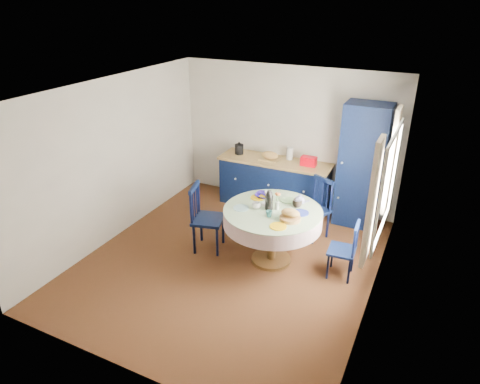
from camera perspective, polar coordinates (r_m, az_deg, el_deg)
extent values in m
plane|color=black|center=(6.38, -1.31, -9.15)|extent=(4.50, 4.50, 0.00)
plane|color=white|center=(5.39, -1.58, 13.39)|extent=(4.50, 4.50, 0.00)
cube|color=beige|center=(7.71, 6.31, 7.28)|extent=(4.00, 0.02, 2.50)
cube|color=beige|center=(6.86, -16.49, 4.08)|extent=(0.02, 4.50, 2.50)
cube|color=beige|center=(5.25, 18.38, -2.79)|extent=(0.02, 4.50, 2.50)
plane|color=white|center=(5.42, 19.19, 0.91)|extent=(0.00, 1.20, 1.20)
cube|color=silver|center=(4.77, 17.16, -1.47)|extent=(0.05, 0.34, 1.45)
cube|color=silver|center=(6.06, 19.52, 3.91)|extent=(0.05, 0.34, 1.45)
cube|color=black|center=(7.78, 4.60, 1.03)|extent=(1.95, 0.61, 0.86)
cube|color=tan|center=(7.61, 4.71, 4.11)|extent=(2.01, 0.65, 0.04)
cube|color=#AB000C|center=(7.41, 9.17, 4.11)|extent=(0.26, 0.14, 0.16)
cube|color=tan|center=(7.61, 3.98, 4.37)|extent=(0.34, 0.24, 0.02)
ellipsoid|color=#B79347|center=(7.58, 4.00, 4.91)|extent=(0.31, 0.20, 0.13)
cylinder|color=silver|center=(7.64, 6.63, 5.15)|extent=(0.12, 0.12, 0.22)
cube|color=black|center=(7.23, 16.00, 3.34)|extent=(0.72, 0.52, 2.06)
cylinder|color=white|center=(7.00, 13.44, 3.81)|extent=(0.04, 0.02, 0.04)
cylinder|color=white|center=(7.24, 12.96, -0.74)|extent=(0.04, 0.02, 0.04)
cylinder|color=#523117|center=(6.39, 4.16, -8.90)|extent=(0.58, 0.58, 0.05)
cylinder|color=#523117|center=(6.18, 4.27, -5.90)|extent=(0.12, 0.12, 0.77)
cylinder|color=#523117|center=(5.99, 4.39, -2.62)|extent=(1.33, 1.33, 0.03)
cylinder|color=white|center=(6.03, 4.36, -3.42)|extent=(1.39, 1.39, 0.22)
cylinder|color=beige|center=(5.98, 4.40, -2.45)|extent=(1.39, 1.39, 0.01)
cylinder|color=#7EACAF|center=(6.00, 0.13, -2.14)|extent=(0.22, 0.22, 0.01)
cylinder|color=#EAAF07|center=(5.56, 5.11, -4.59)|extent=(0.22, 0.22, 0.01)
cylinder|color=navy|center=(5.93, 8.11, -2.75)|extent=(0.22, 0.22, 0.01)
cylinder|color=#85BA74|center=(6.26, 6.38, -1.09)|extent=(0.22, 0.22, 0.01)
cylinder|color=#EAAF07|center=(6.30, 2.41, -0.74)|extent=(0.22, 0.22, 0.01)
cylinder|color=#A36C41|center=(5.73, 6.70, -3.50)|extent=(0.28, 0.28, 0.05)
ellipsoid|color=#B79347|center=(5.69, 6.74, -2.80)|extent=(0.26, 0.16, 0.11)
cube|color=silver|center=(6.07, 3.37, -1.66)|extent=(0.10, 0.07, 0.04)
cylinder|color=black|center=(6.37, -3.07, -6.67)|extent=(0.04, 0.04, 0.48)
cylinder|color=black|center=(6.69, -2.27, -5.01)|extent=(0.04, 0.04, 0.48)
cylinder|color=black|center=(6.46, -6.14, -6.31)|extent=(0.04, 0.04, 0.48)
cylinder|color=black|center=(6.77, -5.20, -4.69)|extent=(0.04, 0.04, 0.48)
cube|color=black|center=(6.44, -4.24, -3.67)|extent=(0.55, 0.56, 0.04)
cylinder|color=black|center=(6.21, -6.55, -2.15)|extent=(0.04, 0.04, 0.53)
cylinder|color=black|center=(6.53, -5.56, -0.67)|extent=(0.04, 0.04, 0.53)
cube|color=black|center=(6.27, -6.14, 0.61)|extent=(0.15, 0.42, 0.07)
cylinder|color=black|center=(6.30, -6.30, -1.97)|extent=(0.02, 0.02, 0.44)
cylinder|color=black|center=(6.38, -6.04, -1.57)|extent=(0.02, 0.02, 0.44)
cylinder|color=black|center=(6.47, -5.78, -1.18)|extent=(0.02, 0.02, 0.44)
cylinder|color=black|center=(6.97, 7.62, -4.06)|extent=(0.04, 0.04, 0.45)
cylinder|color=black|center=(6.76, 9.73, -5.19)|extent=(0.04, 0.04, 0.45)
cylinder|color=black|center=(7.18, 9.50, -3.25)|extent=(0.04, 0.04, 0.45)
cylinder|color=black|center=(6.98, 11.60, -4.32)|extent=(0.04, 0.04, 0.45)
cube|color=black|center=(6.85, 9.76, -2.41)|extent=(0.57, 0.57, 0.04)
cylinder|color=black|center=(6.98, 9.90, 0.37)|extent=(0.04, 0.04, 0.50)
cylinder|color=black|center=(6.77, 12.07, -0.62)|extent=(0.04, 0.04, 0.50)
cube|color=black|center=(6.78, 11.13, 1.62)|extent=(0.37, 0.21, 0.06)
cylinder|color=black|center=(6.94, 10.39, -0.02)|extent=(0.02, 0.02, 0.42)
cylinder|color=black|center=(6.88, 10.96, -0.28)|extent=(0.02, 0.02, 0.42)
cylinder|color=black|center=(6.83, 11.54, -0.54)|extent=(0.02, 0.02, 0.42)
cylinder|color=black|center=(6.29, 12.19, -8.27)|extent=(0.03, 0.03, 0.38)
cylinder|color=black|center=(6.04, 11.62, -9.76)|extent=(0.03, 0.03, 0.38)
cylinder|color=black|center=(6.26, 14.77, -8.74)|extent=(0.03, 0.03, 0.38)
cylinder|color=black|center=(6.01, 14.31, -10.26)|extent=(0.03, 0.03, 0.38)
cube|color=black|center=(6.04, 13.42, -7.59)|extent=(0.38, 0.40, 0.04)
cylinder|color=black|center=(6.04, 15.38, -5.41)|extent=(0.03, 0.03, 0.43)
cylinder|color=black|center=(5.78, 14.93, -6.85)|extent=(0.03, 0.03, 0.43)
cube|color=black|center=(5.82, 15.37, -4.46)|extent=(0.06, 0.34, 0.05)
cylinder|color=black|center=(5.99, 15.26, -5.89)|extent=(0.02, 0.02, 0.36)
cylinder|color=black|center=(5.92, 15.14, -6.26)|extent=(0.02, 0.02, 0.36)
cylinder|color=black|center=(5.85, 15.02, -6.65)|extent=(0.02, 0.02, 0.36)
imported|color=silver|center=(5.98, 2.19, -1.81)|extent=(0.12, 0.12, 0.09)
imported|color=#2B686A|center=(5.78, 3.89, -2.93)|extent=(0.09, 0.09, 0.08)
imported|color=black|center=(6.07, 7.64, -1.52)|extent=(0.14, 0.14, 0.11)
imported|color=silver|center=(6.30, 3.77, -0.34)|extent=(0.11, 0.11, 0.10)
imported|color=navy|center=(6.31, 3.15, -0.48)|extent=(0.24, 0.24, 0.06)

